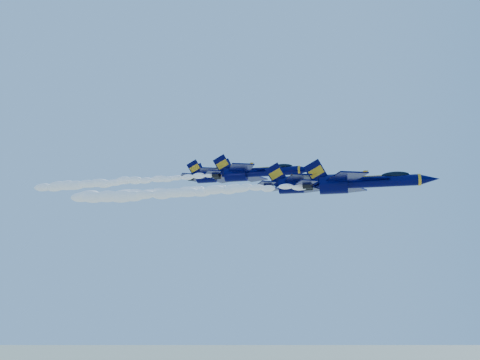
% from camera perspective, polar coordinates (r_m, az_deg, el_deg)
% --- Properties ---
extents(jet_lead, '(19.50, 16.00, 7.25)m').
position_cam_1_polar(jet_lead, '(71.75, 14.44, -0.24)').
color(jet_lead, '#000131').
extents(smoke_trail_jet_lead, '(36.86, 2.17, 1.96)m').
position_cam_1_polar(smoke_trail_jet_lead, '(76.12, -6.10, -1.55)').
color(smoke_trail_jet_lead, white).
extents(jet_second, '(19.05, 15.62, 7.08)m').
position_cam_1_polar(jet_second, '(77.55, 9.07, -0.36)').
color(jet_second, '#000131').
extents(smoke_trail_jet_second, '(36.86, 2.12, 1.91)m').
position_cam_1_polar(smoke_trail_jet_second, '(83.84, -9.31, -1.53)').
color(smoke_trail_jet_second, white).
extents(jet_third, '(19.78, 16.22, 7.35)m').
position_cam_1_polar(jet_third, '(90.39, 1.96, 0.96)').
color(jet_third, '#000131').
extents(smoke_trail_jet_third, '(36.86, 2.20, 1.98)m').
position_cam_1_polar(smoke_trail_jet_third, '(99.24, -13.41, -0.15)').
color(smoke_trail_jet_third, white).
extents(jet_fourth, '(18.57, 15.23, 6.90)m').
position_cam_1_polar(jet_fourth, '(98.88, -2.04, 0.63)').
color(jet_fourth, '#000131').
extents(smoke_trail_jet_fourth, '(36.86, 2.07, 1.86)m').
position_cam_1_polar(smoke_trail_jet_fourth, '(108.86, -15.51, -0.34)').
color(smoke_trail_jet_fourth, white).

